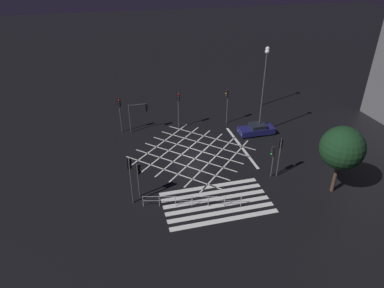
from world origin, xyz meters
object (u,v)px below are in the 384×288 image
object	(u,v)px
street_tree_near	(342,148)
waiting_car	(256,129)
traffic_light_se_main	(273,155)
street_lamp_east	(266,63)
traffic_light_sw_cross	(130,171)
traffic_light_se_cross	(280,150)
traffic_light_nw_cross	(120,108)
traffic_light_nw_main	(140,111)
traffic_light_sw_main	(139,173)
traffic_light_ne_main	(227,99)
street_lamp_west	(264,80)
traffic_light_median_north	(178,103)

from	to	relation	value
street_tree_near	waiting_car	size ratio (longest dim) A/B	1.52
traffic_light_se_main	street_lamp_east	bearing A→B (deg)	-112.03
traffic_light_sw_cross	traffic_light_se_cross	world-z (taller)	traffic_light_sw_cross
street_tree_near	traffic_light_nw_cross	bearing A→B (deg)	136.93
traffic_light_nw_main	waiting_car	world-z (taller)	traffic_light_nw_main
traffic_light_sw_main	traffic_light_ne_main	bearing A→B (deg)	44.56
street_lamp_east	waiting_car	xyz separation A→B (m)	(-4.28, -7.80, -5.26)
street_lamp_west	street_lamp_east	bearing A→B (deg)	62.99
street_lamp_east	street_lamp_west	size ratio (longest dim) A/B	0.82
waiting_car	traffic_light_se_cross	bearing A→B (deg)	79.23
traffic_light_ne_main	street_tree_near	xyz separation A→B (m)	(4.59, -15.39, 1.26)
traffic_light_se_cross	traffic_light_se_main	bearing A→B (deg)	94.29
traffic_light_nw_cross	traffic_light_sw_cross	world-z (taller)	traffic_light_sw_cross
traffic_light_sw_main	street_lamp_west	xyz separation A→B (m)	(14.90, 8.42, 4.13)
traffic_light_nw_cross	street_tree_near	world-z (taller)	street_tree_near
traffic_light_nw_cross	traffic_light_se_cross	bearing A→B (deg)	46.80
traffic_light_se_cross	traffic_light_nw_main	size ratio (longest dim) A/B	1.13
traffic_light_ne_main	waiting_car	world-z (taller)	traffic_light_ne_main
traffic_light_median_north	traffic_light_nw_cross	bearing A→B (deg)	-95.28
traffic_light_se_cross	traffic_light_median_north	bearing A→B (deg)	29.39
traffic_light_nw_cross	traffic_light_nw_main	xyz separation A→B (m)	(2.21, -0.24, -0.46)
traffic_light_ne_main	traffic_light_nw_main	size ratio (longest dim) A/B	1.25
traffic_light_ne_main	street_tree_near	bearing A→B (deg)	106.59
traffic_light_nw_cross	traffic_light_se_main	world-z (taller)	traffic_light_nw_cross
traffic_light_sw_main	traffic_light_nw_cross	bearing A→B (deg)	92.84
traffic_light_ne_main	waiting_car	distance (m)	5.09
traffic_light_median_north	waiting_car	size ratio (longest dim) A/B	1.10
traffic_light_median_north	traffic_light_se_main	distance (m)	13.62
waiting_car	street_lamp_west	bearing A→B (deg)	-150.37
traffic_light_ne_main	traffic_light_sw_main	xyz separation A→B (m)	(-12.05, -11.87, -0.76)
traffic_light_nw_main	traffic_light_nw_cross	bearing A→B (deg)	173.91
traffic_light_se_main	traffic_light_nw_main	distance (m)	16.44
street_lamp_east	street_tree_near	distance (m)	19.67
traffic_light_sw_cross	traffic_light_nw_main	xyz separation A→B (m)	(2.32, 13.02, -0.54)
traffic_light_median_north	traffic_light_sw_main	bearing A→B (deg)	-26.95
traffic_light_sw_main	traffic_light_se_main	bearing A→B (deg)	-0.66
street_tree_near	waiting_car	world-z (taller)	street_tree_near
street_lamp_west	waiting_car	distance (m)	5.91
waiting_car	street_lamp_east	bearing A→B (deg)	-118.75
traffic_light_nw_cross	traffic_light_se_cross	xyz separation A→B (m)	(13.53, -12.70, -0.19)
street_lamp_east	street_lamp_west	xyz separation A→B (m)	(-3.85, -7.56, 0.63)
street_lamp_east	traffic_light_median_north	bearing A→B (deg)	-162.53
waiting_car	traffic_light_nw_cross	bearing A→B (deg)	-16.38
traffic_light_nw_cross	street_lamp_east	distance (m)	19.87
traffic_light_nw_main	street_lamp_east	size ratio (longest dim) A/B	0.44
traffic_light_se_main	street_lamp_west	bearing A→B (deg)	-107.31
street_lamp_east	traffic_light_ne_main	bearing A→B (deg)	-148.50
traffic_light_se_main	waiting_car	distance (m)	8.79
traffic_light_median_north	traffic_light_sw_main	size ratio (longest dim) A/B	1.38
traffic_light_median_north	traffic_light_ne_main	world-z (taller)	traffic_light_median_north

